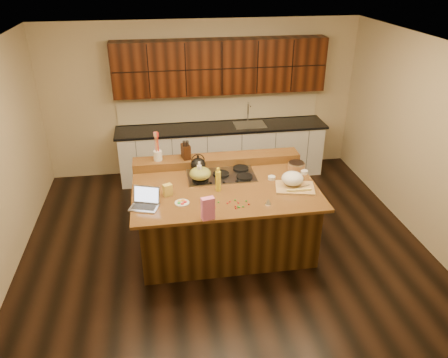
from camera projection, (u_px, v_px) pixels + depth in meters
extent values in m
cube|color=black|center=(225.00, 244.00, 6.15)|extent=(5.50, 5.00, 0.01)
cube|color=silver|center=(225.00, 46.00, 4.91)|extent=(5.50, 5.00, 0.01)
cube|color=tan|center=(202.00, 99.00, 7.73)|extent=(5.50, 0.01, 2.70)
cube|color=tan|center=(276.00, 289.00, 3.33)|extent=(5.50, 0.01, 2.70)
cube|color=tan|center=(425.00, 143.00, 5.91)|extent=(0.01, 5.00, 2.70)
cube|color=black|center=(225.00, 217.00, 5.94)|extent=(2.22, 1.42, 0.88)
cube|color=black|center=(225.00, 187.00, 5.73)|extent=(2.40, 1.60, 0.04)
cube|color=black|center=(217.00, 160.00, 6.31)|extent=(2.40, 0.30, 0.12)
cube|color=gray|center=(221.00, 176.00, 5.98)|extent=(0.92, 0.52, 0.02)
cylinder|color=black|center=(198.00, 172.00, 6.05)|extent=(0.22, 0.22, 0.03)
cylinder|color=black|center=(241.00, 169.00, 6.13)|extent=(0.22, 0.22, 0.03)
cylinder|color=black|center=(200.00, 180.00, 5.82)|extent=(0.22, 0.22, 0.03)
cylinder|color=black|center=(244.00, 177.00, 5.90)|extent=(0.22, 0.22, 0.03)
cylinder|color=black|center=(221.00, 174.00, 5.97)|extent=(0.22, 0.22, 0.03)
cube|color=silver|center=(222.00, 152.00, 7.88)|extent=(3.60, 0.62, 0.90)
cube|color=black|center=(222.00, 127.00, 7.67)|extent=(3.70, 0.66, 0.04)
cube|color=gray|center=(250.00, 125.00, 7.73)|extent=(0.55, 0.42, 0.01)
cylinder|color=gray|center=(248.00, 112.00, 7.81)|extent=(0.02, 0.02, 0.36)
cube|color=black|center=(220.00, 67.00, 7.33)|extent=(3.60, 0.34, 0.90)
cube|color=tan|center=(219.00, 107.00, 7.81)|extent=(3.60, 0.03, 0.50)
ellipsoid|color=black|center=(198.00, 164.00, 6.00)|extent=(0.25, 0.25, 0.18)
ellipsoid|color=olive|center=(200.00, 174.00, 5.77)|extent=(0.29, 0.29, 0.16)
cube|color=#B7B7BC|center=(144.00, 207.00, 5.23)|extent=(0.39, 0.32, 0.02)
cube|color=black|center=(144.00, 207.00, 5.22)|extent=(0.31, 0.22, 0.00)
cube|color=#B7B7BC|center=(147.00, 194.00, 5.27)|extent=(0.33, 0.17, 0.21)
cube|color=silver|center=(146.00, 195.00, 5.27)|extent=(0.30, 0.15, 0.18)
cylinder|color=gold|center=(218.00, 181.00, 5.56)|extent=(0.07, 0.07, 0.27)
cylinder|color=silver|center=(199.00, 174.00, 5.76)|extent=(0.07, 0.07, 0.25)
cube|color=tan|center=(295.00, 188.00, 5.66)|extent=(0.56, 0.46, 0.02)
ellipsoid|color=white|center=(292.00, 178.00, 5.68)|extent=(0.29, 0.29, 0.18)
cube|color=#EDD872|center=(291.00, 191.00, 5.54)|extent=(0.11, 0.03, 0.03)
cube|color=#EDD872|center=(299.00, 190.00, 5.55)|extent=(0.11, 0.03, 0.03)
cube|color=#EDD872|center=(307.00, 189.00, 5.57)|extent=(0.11, 0.03, 0.03)
cylinder|color=gray|center=(303.00, 187.00, 5.65)|extent=(0.19, 0.08, 0.01)
cylinder|color=white|center=(272.00, 178.00, 5.89)|extent=(0.10, 0.10, 0.04)
cylinder|color=white|center=(304.00, 172.00, 6.04)|extent=(0.11, 0.11, 0.04)
cylinder|color=white|center=(292.00, 182.00, 5.78)|extent=(0.10, 0.10, 0.04)
cylinder|color=#996B3F|center=(296.00, 167.00, 6.15)|extent=(0.30, 0.30, 0.09)
cone|color=silver|center=(268.00, 201.00, 5.30)|extent=(0.09, 0.09, 0.07)
cube|color=pink|center=(208.00, 208.00, 4.95)|extent=(0.16, 0.11, 0.27)
cylinder|color=white|center=(182.00, 203.00, 5.33)|extent=(0.24, 0.24, 0.01)
cube|color=gold|center=(168.00, 190.00, 5.47)|extent=(0.13, 0.11, 0.15)
cylinder|color=white|center=(158.00, 155.00, 6.13)|extent=(0.14, 0.14, 0.14)
cube|color=black|center=(186.00, 152.00, 6.17)|extent=(0.14, 0.19, 0.21)
ellipsoid|color=red|center=(235.00, 206.00, 5.25)|extent=(0.02, 0.02, 0.02)
ellipsoid|color=#198C26|center=(212.00, 203.00, 5.33)|extent=(0.02, 0.02, 0.02)
ellipsoid|color=red|center=(249.00, 204.00, 5.29)|extent=(0.02, 0.02, 0.02)
ellipsoid|color=#198C26|center=(246.00, 201.00, 5.36)|extent=(0.02, 0.02, 0.02)
ellipsoid|color=red|center=(227.00, 203.00, 5.31)|extent=(0.02, 0.02, 0.02)
ellipsoid|color=#198C26|center=(243.00, 207.00, 5.24)|extent=(0.02, 0.02, 0.02)
ellipsoid|color=red|center=(238.00, 203.00, 5.32)|extent=(0.02, 0.02, 0.02)
ellipsoid|color=#198C26|center=(218.00, 202.00, 5.33)|extent=(0.02, 0.02, 0.02)
ellipsoid|color=red|center=(215.00, 207.00, 5.22)|extent=(0.02, 0.02, 0.02)
ellipsoid|color=#198C26|center=(235.00, 200.00, 5.38)|extent=(0.02, 0.02, 0.02)
ellipsoid|color=red|center=(230.00, 202.00, 5.34)|extent=(0.02, 0.02, 0.02)
ellipsoid|color=#198C26|center=(238.00, 207.00, 5.24)|extent=(0.02, 0.02, 0.02)
ellipsoid|color=red|center=(236.00, 208.00, 5.20)|extent=(0.02, 0.02, 0.02)
ellipsoid|color=#198C26|center=(239.00, 207.00, 5.23)|extent=(0.02, 0.02, 0.02)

